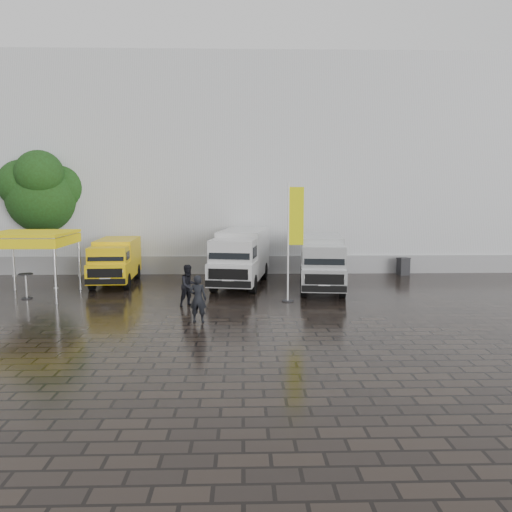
{
  "coord_description": "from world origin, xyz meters",
  "views": [
    {
      "loc": [
        -1.4,
        -19.44,
        4.53
      ],
      "look_at": [
        -0.82,
        2.2,
        1.74
      ],
      "focal_mm": 35.0,
      "sensor_mm": 36.0,
      "label": 1
    }
  ],
  "objects_px": {
    "canopy_tent": "(31,236)",
    "person_tent": "(189,286)",
    "wheelie_bin": "(403,266)",
    "person_front": "(198,299)",
    "van_silver": "(321,263)",
    "flagpole": "(293,236)",
    "van_yellow": "(115,262)",
    "van_white": "(241,258)",
    "cocktail_table": "(26,286)"
  },
  "relations": [
    {
      "from": "canopy_tent",
      "to": "person_tent",
      "type": "height_order",
      "value": "canopy_tent"
    },
    {
      "from": "wheelie_bin",
      "to": "person_front",
      "type": "xyz_separation_m",
      "value": [
        -10.36,
        -9.7,
        0.36
      ]
    },
    {
      "from": "van_silver",
      "to": "flagpole",
      "type": "height_order",
      "value": "flagpole"
    },
    {
      "from": "van_yellow",
      "to": "canopy_tent",
      "type": "height_order",
      "value": "canopy_tent"
    },
    {
      "from": "van_silver",
      "to": "person_front",
      "type": "xyz_separation_m",
      "value": [
        -5.24,
        -5.85,
        -0.39
      ]
    },
    {
      "from": "van_yellow",
      "to": "wheelie_bin",
      "type": "xyz_separation_m",
      "value": [
        15.07,
        2.26,
        -0.61
      ]
    },
    {
      "from": "van_silver",
      "to": "wheelie_bin",
      "type": "distance_m",
      "value": 6.45
    },
    {
      "from": "van_yellow",
      "to": "van_silver",
      "type": "distance_m",
      "value": 10.08
    },
    {
      "from": "van_yellow",
      "to": "van_silver",
      "type": "relative_size",
      "value": 0.83
    },
    {
      "from": "wheelie_bin",
      "to": "van_white",
      "type": "bearing_deg",
      "value": -173.2
    },
    {
      "from": "cocktail_table",
      "to": "wheelie_bin",
      "type": "xyz_separation_m",
      "value": [
        18.02,
        5.62,
        -0.06
      ]
    },
    {
      "from": "canopy_tent",
      "to": "person_front",
      "type": "distance_m",
      "value": 8.89
    },
    {
      "from": "van_silver",
      "to": "canopy_tent",
      "type": "bearing_deg",
      "value": -167.04
    },
    {
      "from": "van_white",
      "to": "person_tent",
      "type": "distance_m",
      "value": 4.97
    },
    {
      "from": "van_white",
      "to": "canopy_tent",
      "type": "relative_size",
      "value": 1.89
    },
    {
      "from": "van_yellow",
      "to": "van_silver",
      "type": "height_order",
      "value": "van_silver"
    },
    {
      "from": "flagpole",
      "to": "van_yellow",
      "type": "bearing_deg",
      "value": 153.35
    },
    {
      "from": "canopy_tent",
      "to": "person_front",
      "type": "relative_size",
      "value": 1.93
    },
    {
      "from": "van_white",
      "to": "wheelie_bin",
      "type": "bearing_deg",
      "value": 26.96
    },
    {
      "from": "van_white",
      "to": "canopy_tent",
      "type": "height_order",
      "value": "canopy_tent"
    },
    {
      "from": "canopy_tent",
      "to": "flagpole",
      "type": "distance_m",
      "value": 11.18
    },
    {
      "from": "van_white",
      "to": "flagpole",
      "type": "relative_size",
      "value": 1.24
    },
    {
      "from": "wheelie_bin",
      "to": "van_silver",
      "type": "bearing_deg",
      "value": -153.28
    },
    {
      "from": "van_yellow",
      "to": "flagpole",
      "type": "height_order",
      "value": "flagpole"
    },
    {
      "from": "wheelie_bin",
      "to": "person_tent",
      "type": "height_order",
      "value": "person_tent"
    },
    {
      "from": "canopy_tent",
      "to": "van_silver",
      "type": "bearing_deg",
      "value": 6.46
    },
    {
      "from": "van_silver",
      "to": "person_tent",
      "type": "bearing_deg",
      "value": -143.35
    },
    {
      "from": "van_white",
      "to": "person_tent",
      "type": "bearing_deg",
      "value": -104.51
    },
    {
      "from": "van_silver",
      "to": "person_front",
      "type": "height_order",
      "value": "van_silver"
    },
    {
      "from": "van_silver",
      "to": "cocktail_table",
      "type": "relative_size",
      "value": 5.24
    },
    {
      "from": "flagpole",
      "to": "wheelie_bin",
      "type": "bearing_deg",
      "value": 43.7
    },
    {
      "from": "van_silver",
      "to": "wheelie_bin",
      "type": "relative_size",
      "value": 5.93
    },
    {
      "from": "van_silver",
      "to": "wheelie_bin",
      "type": "xyz_separation_m",
      "value": [
        5.12,
        3.85,
        -0.75
      ]
    },
    {
      "from": "van_silver",
      "to": "canopy_tent",
      "type": "relative_size",
      "value": 1.76
    },
    {
      "from": "van_white",
      "to": "person_tent",
      "type": "height_order",
      "value": "van_white"
    },
    {
      "from": "flagpole",
      "to": "cocktail_table",
      "type": "relative_size",
      "value": 4.55
    },
    {
      "from": "van_silver",
      "to": "cocktail_table",
      "type": "distance_m",
      "value": 13.04
    },
    {
      "from": "van_silver",
      "to": "person_tent",
      "type": "height_order",
      "value": "van_silver"
    },
    {
      "from": "van_yellow",
      "to": "wheelie_bin",
      "type": "relative_size",
      "value": 4.93
    },
    {
      "from": "cocktail_table",
      "to": "wheelie_bin",
      "type": "distance_m",
      "value": 18.88
    },
    {
      "from": "van_yellow",
      "to": "flagpole",
      "type": "bearing_deg",
      "value": -29.64
    },
    {
      "from": "canopy_tent",
      "to": "person_tent",
      "type": "xyz_separation_m",
      "value": [
        6.92,
        -1.94,
        -1.81
      ]
    },
    {
      "from": "canopy_tent",
      "to": "person_tent",
      "type": "bearing_deg",
      "value": -15.62
    },
    {
      "from": "van_silver",
      "to": "wheelie_bin",
      "type": "height_order",
      "value": "van_silver"
    },
    {
      "from": "canopy_tent",
      "to": "person_front",
      "type": "bearing_deg",
      "value": -30.45
    },
    {
      "from": "person_front",
      "to": "van_silver",
      "type": "bearing_deg",
      "value": -122.79
    },
    {
      "from": "van_silver",
      "to": "van_yellow",
      "type": "bearing_deg",
      "value": 177.44
    },
    {
      "from": "van_yellow",
      "to": "flagpole",
      "type": "distance_m",
      "value": 9.46
    },
    {
      "from": "van_white",
      "to": "van_silver",
      "type": "distance_m",
      "value": 3.93
    },
    {
      "from": "van_white",
      "to": "person_tent",
      "type": "relative_size",
      "value": 3.66
    }
  ]
}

